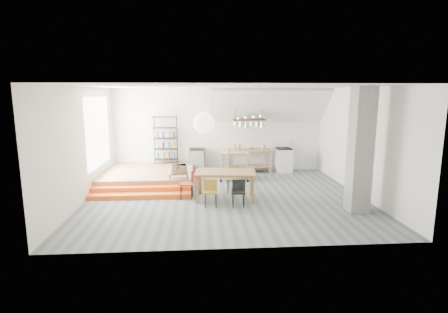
{
  "coord_description": "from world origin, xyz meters",
  "views": [
    {
      "loc": [
        -0.76,
        -9.92,
        3.02
      ],
      "look_at": [
        0.02,
        0.8,
        1.07
      ],
      "focal_mm": 28.0,
      "sensor_mm": 36.0,
      "label": 1
    }
  ],
  "objects": [
    {
      "name": "paper_lantern",
      "position": [
        -0.62,
        -0.13,
        2.2
      ],
      "size": [
        0.6,
        0.6,
        0.6
      ],
      "primitive_type": "sphere",
      "color": "white",
      "rests_on": "ceiling"
    },
    {
      "name": "chair_mustard",
      "position": [
        -0.47,
        -0.92,
        0.47
      ],
      "size": [
        0.37,
        0.37,
        0.79
      ],
      "rotation": [
        0.0,
        0.0,
        3.13
      ],
      "color": "#A3751B",
      "rests_on": "ground"
    },
    {
      "name": "bowl",
      "position": [
        1.26,
        3.1,
        0.94
      ],
      "size": [
        0.29,
        0.29,
        0.06
      ],
      "primitive_type": "imported",
      "rotation": [
        0.0,
        0.0,
        0.31
      ],
      "color": "silver",
      "rests_on": "kitchen_counter"
    },
    {
      "name": "step_upper",
      "position": [
        -2.5,
        0.4,
        0.13
      ],
      "size": [
        3.0,
        0.35,
        0.27
      ],
      "primitive_type": "cube",
      "color": "orange",
      "rests_on": "ground"
    },
    {
      "name": "ceiling",
      "position": [
        0.0,
        0.0,
        3.2
      ],
      "size": [
        8.0,
        7.0,
        0.02
      ],
      "primitive_type": "cube",
      "color": "white",
      "rests_on": "wall_back"
    },
    {
      "name": "platform",
      "position": [
        -2.5,
        2.0,
        0.2
      ],
      "size": [
        3.0,
        3.0,
        0.4
      ],
      "primitive_type": "cube",
      "color": "#9B704D",
      "rests_on": "ground"
    },
    {
      "name": "pot_rack",
      "position": [
        1.13,
        2.92,
        1.98
      ],
      "size": [
        1.2,
        0.5,
        1.43
      ],
      "color": "#43281A",
      "rests_on": "ceiling"
    },
    {
      "name": "wall_left",
      "position": [
        -4.0,
        0.0,
        1.6
      ],
      "size": [
        0.04,
        7.0,
        3.2
      ],
      "primitive_type": "cube",
      "color": "silver",
      "rests_on": "ground"
    },
    {
      "name": "window_pane",
      "position": [
        -3.98,
        1.5,
        1.8
      ],
      "size": [
        0.02,
        2.5,
        2.2
      ],
      "primitive_type": "cube",
      "color": "white",
      "rests_on": "wall_left"
    },
    {
      "name": "slope_ceiling",
      "position": [
        1.8,
        2.9,
        2.55
      ],
      "size": [
        4.4,
        1.44,
        1.32
      ],
      "primitive_type": "cube",
      "rotation": [
        -0.73,
        0.0,
        0.0
      ],
      "color": "white",
      "rests_on": "wall_back"
    },
    {
      "name": "chair_olive",
      "position": [
        0.28,
        0.53,
        0.48
      ],
      "size": [
        0.44,
        0.44,
        0.81
      ],
      "rotation": [
        0.0,
        0.0,
        -0.23
      ],
      "color": "#5C6931",
      "rests_on": "ground"
    },
    {
      "name": "chair_red",
      "position": [
        -1.07,
        -0.08,
        0.5
      ],
      "size": [
        0.41,
        0.41,
        0.84
      ],
      "rotation": [
        0.0,
        0.0,
        -1.63
      ],
      "color": "#A72917",
      "rests_on": "ground"
    },
    {
      "name": "concrete_column",
      "position": [
        3.3,
        -1.5,
        1.6
      ],
      "size": [
        0.5,
        0.5,
        3.2
      ],
      "primitive_type": "cube",
      "color": "gray",
      "rests_on": "ground"
    },
    {
      "name": "floor",
      "position": [
        0.0,
        0.0,
        0.0
      ],
      "size": [
        8.0,
        8.0,
        0.0
      ],
      "primitive_type": "plane",
      "color": "#4F5A5C",
      "rests_on": "ground"
    },
    {
      "name": "step_lower",
      "position": [
        -2.5,
        0.05,
        0.07
      ],
      "size": [
        3.0,
        0.35,
        0.13
      ],
      "primitive_type": "cube",
      "color": "orange",
      "rests_on": "ground"
    },
    {
      "name": "dining_table",
      "position": [
        -0.02,
        -0.2,
        0.72
      ],
      "size": [
        1.8,
        1.14,
        0.81
      ],
      "rotation": [
        0.0,
        0.0,
        -0.11
      ],
      "color": "brown",
      "rests_on": "ground"
    },
    {
      "name": "microwave",
      "position": [
        -1.4,
        0.75,
        0.7
      ],
      "size": [
        0.53,
        0.4,
        0.27
      ],
      "primitive_type": "imported",
      "rotation": [
        0.0,
        0.0,
        0.16
      ],
      "color": "beige",
      "rests_on": "microwave_shelf"
    },
    {
      "name": "wall_right",
      "position": [
        4.0,
        0.0,
        1.6
      ],
      "size": [
        0.04,
        7.0,
        3.2
      ],
      "primitive_type": "cube",
      "color": "silver",
      "rests_on": "ground"
    },
    {
      "name": "rolling_cart",
      "position": [
        0.46,
        1.95,
        0.65
      ],
      "size": [
        1.05,
        0.64,
        1.0
      ],
      "rotation": [
        0.0,
        0.0,
        -0.07
      ],
      "color": "silver",
      "rests_on": "ground"
    },
    {
      "name": "chair_black",
      "position": [
        0.27,
        -1.0,
        0.47
      ],
      "size": [
        0.38,
        0.38,
        0.79
      ],
      "rotation": [
        0.0,
        0.0,
        3.08
      ],
      "color": "black",
      "rests_on": "ground"
    },
    {
      "name": "wire_shelving",
      "position": [
        -2.0,
        3.2,
        1.33
      ],
      "size": [
        0.88,
        0.38,
        1.8
      ],
      "color": "black",
      "rests_on": "platform"
    },
    {
      "name": "microwave_shelf",
      "position": [
        -1.4,
        0.75,
        0.55
      ],
      "size": [
        0.6,
        0.4,
        0.16
      ],
      "color": "#9B704D",
      "rests_on": "platform"
    },
    {
      "name": "wall_back",
      "position": [
        0.0,
        3.5,
        1.6
      ],
      "size": [
        8.0,
        0.04,
        3.2
      ],
      "primitive_type": "cube",
      "color": "silver",
      "rests_on": "ground"
    },
    {
      "name": "kitchen_counter",
      "position": [
        1.1,
        3.15,
        0.63
      ],
      "size": [
        1.8,
        0.6,
        0.91
      ],
      "color": "#9B704D",
      "rests_on": "ground"
    },
    {
      "name": "stove",
      "position": [
        2.5,
        3.16,
        0.48
      ],
      "size": [
        0.6,
        0.6,
        1.18
      ],
      "color": "white",
      "rests_on": "ground"
    },
    {
      "name": "mini_fridge",
      "position": [
        -0.85,
        3.2,
        0.47
      ],
      "size": [
        0.55,
        0.55,
        0.94
      ],
      "primitive_type": "cube",
      "color": "black",
      "rests_on": "ground"
    }
  ]
}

